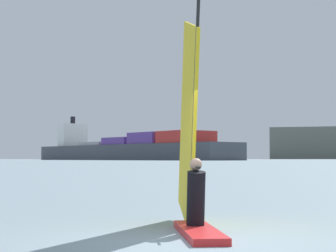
# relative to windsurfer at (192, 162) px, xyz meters

# --- Properties ---
(ground_plane) EXTENTS (4000.00, 4000.00, 0.00)m
(ground_plane) POSITION_rel_windsurfer_xyz_m (0.28, -1.67, -1.24)
(ground_plane) COLOR gray
(windsurfer) EXTENTS (1.74, 3.99, 4.44)m
(windsurfer) POSITION_rel_windsurfer_xyz_m (0.00, 0.00, 0.00)
(windsurfer) COLOR red
(windsurfer) RESTS_ON ground_plane
(cargo_ship) EXTENTS (185.38, 144.53, 35.95)m
(cargo_ship) POSITION_rel_windsurfer_xyz_m (-135.19, 399.67, 6.79)
(cargo_ship) COLOR #3F444C
(cargo_ship) RESTS_ON ground_plane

